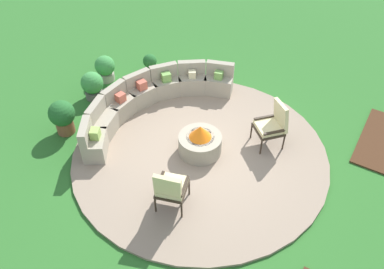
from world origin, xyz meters
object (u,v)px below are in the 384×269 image
(fire_pit, at_px, (200,142))
(lounge_chair_front_right, at_px, (273,124))
(potted_plant_1, at_px, (92,85))
(potted_plant_2, at_px, (150,64))
(curved_stone_bench, at_px, (150,99))
(lounge_chair_front_left, at_px, (171,187))
(potted_plant_4, at_px, (105,68))
(potted_plant_5, at_px, (62,116))

(fire_pit, bearing_deg, lounge_chair_front_right, -48.55)
(potted_plant_1, height_order, potted_plant_2, potted_plant_1)
(fire_pit, height_order, curved_stone_bench, curved_stone_bench)
(potted_plant_2, bearing_deg, lounge_chair_front_left, -139.19)
(lounge_chair_front_left, distance_m, potted_plant_4, 4.69)
(fire_pit, distance_m, lounge_chair_front_right, 1.59)
(potted_plant_5, bearing_deg, potted_plant_1, 14.34)
(lounge_chair_front_right, bearing_deg, potted_plant_4, 41.46)
(lounge_chair_front_left, relative_size, potted_plant_4, 1.47)
(potted_plant_1, bearing_deg, potted_plant_5, -165.66)
(fire_pit, relative_size, curved_stone_bench, 0.23)
(lounge_chair_front_left, height_order, potted_plant_4, lounge_chair_front_left)
(lounge_chair_front_left, xyz_separation_m, potted_plant_5, (0.55, 3.26, -0.13))
(curved_stone_bench, height_order, potted_plant_5, curved_stone_bench)
(fire_pit, height_order, lounge_chair_front_left, lounge_chair_front_left)
(potted_plant_2, distance_m, potted_plant_5, 2.89)
(curved_stone_bench, relative_size, potted_plant_5, 4.85)
(potted_plant_1, bearing_deg, potted_plant_2, -22.70)
(curved_stone_bench, relative_size, potted_plant_2, 6.19)
(fire_pit, xyz_separation_m, lounge_chair_front_right, (1.04, -1.18, 0.28))
(potted_plant_2, relative_size, potted_plant_5, 0.78)
(curved_stone_bench, xyz_separation_m, potted_plant_4, (0.50, 1.83, -0.01))
(fire_pit, distance_m, potted_plant_4, 3.74)
(fire_pit, height_order, potted_plant_4, fire_pit)
(potted_plant_4, relative_size, potted_plant_5, 0.85)
(lounge_chair_front_left, distance_m, potted_plant_1, 4.07)
(curved_stone_bench, height_order, potted_plant_2, curved_stone_bench)
(curved_stone_bench, height_order, lounge_chair_front_left, lounge_chair_front_left)
(curved_stone_bench, bearing_deg, potted_plant_4, 74.58)
(curved_stone_bench, height_order, potted_plant_1, curved_stone_bench)
(curved_stone_bench, relative_size, potted_plant_4, 5.72)
(lounge_chair_front_left, bearing_deg, curved_stone_bench, 116.06)
(fire_pit, distance_m, potted_plant_1, 3.33)
(lounge_chair_front_left, xyz_separation_m, lounge_chair_front_right, (2.58, -0.88, 0.01))
(fire_pit, xyz_separation_m, curved_stone_bench, (0.61, 1.74, 0.05))
(curved_stone_bench, distance_m, potted_plant_1, 1.60)
(fire_pit, xyz_separation_m, lounge_chair_front_left, (-1.54, -0.29, 0.27))
(potted_plant_2, bearing_deg, curved_stone_bench, -143.91)
(potted_plant_2, relative_size, potted_plant_4, 0.92)
(potted_plant_2, height_order, potted_plant_4, potted_plant_4)
(fire_pit, relative_size, potted_plant_1, 1.28)
(potted_plant_1, relative_size, potted_plant_4, 1.02)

